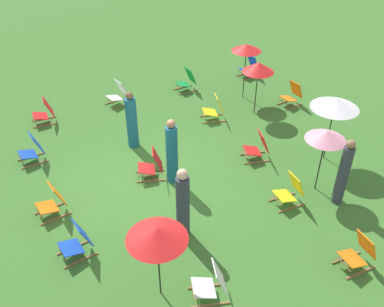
{
  "coord_description": "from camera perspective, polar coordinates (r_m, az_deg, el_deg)",
  "views": [
    {
      "loc": [
        8.55,
        -2.5,
        7.1
      ],
      "look_at": [
        0.0,
        1.2,
        0.5
      ],
      "focal_mm": 39.95,
      "sensor_mm": 36.0,
      "label": 1
    }
  ],
  "objects": [
    {
      "name": "deckchair_3",
      "position": [
        15.57,
        -0.71,
        9.7
      ],
      "size": [
        0.55,
        0.81,
        0.83
      ],
      "rotation": [
        0.0,
        0.0,
        0.1
      ],
      "color": "olive",
      "rests_on": "ground"
    },
    {
      "name": "deckchair_8",
      "position": [
        14.33,
        -19.08,
        5.23
      ],
      "size": [
        0.5,
        0.77,
        0.83
      ],
      "rotation": [
        0.0,
        0.0,
        -0.03
      ],
      "color": "olive",
      "rests_on": "ground"
    },
    {
      "name": "umbrella_1",
      "position": [
        11.8,
        18.6,
        6.37
      ],
      "size": [
        1.27,
        1.27,
        1.89
      ],
      "color": "black",
      "rests_on": "ground"
    },
    {
      "name": "person_1",
      "position": [
        12.3,
        -8.05,
        4.29
      ],
      "size": [
        0.44,
        0.44,
        1.75
      ],
      "rotation": [
        0.0,
        0.0,
        1.01
      ],
      "color": "#195972",
      "rests_on": "ground"
    },
    {
      "name": "umbrella_4",
      "position": [
        14.62,
        7.29,
        13.84
      ],
      "size": [
        1.0,
        1.0,
        1.94
      ],
      "color": "black",
      "rests_on": "ground"
    },
    {
      "name": "deckchair_15",
      "position": [
        14.97,
        13.21,
        7.64
      ],
      "size": [
        0.59,
        0.83,
        0.83
      ],
      "rotation": [
        0.0,
        0.0,
        0.16
      ],
      "color": "olive",
      "rests_on": "ground"
    },
    {
      "name": "deckchair_10",
      "position": [
        12.03,
        8.77,
        0.84
      ],
      "size": [
        0.62,
        0.84,
        0.83
      ],
      "rotation": [
        0.0,
        0.0,
        -0.21
      ],
      "color": "olive",
      "rests_on": "ground"
    },
    {
      "name": "umbrella_2",
      "position": [
        7.62,
        -4.73,
        -10.62
      ],
      "size": [
        1.13,
        1.13,
        1.78
      ],
      "color": "black",
      "rests_on": "ground"
    },
    {
      "name": "deckchair_12",
      "position": [
        9.52,
        -15.08,
        -11.26
      ],
      "size": [
        0.6,
        0.83,
        0.83
      ],
      "rotation": [
        0.0,
        0.0,
        0.18
      ],
      "color": "olive",
      "rests_on": "ground"
    },
    {
      "name": "deckchair_1",
      "position": [
        14.85,
        -9.81,
        7.83
      ],
      "size": [
        0.64,
        0.85,
        0.83
      ],
      "rotation": [
        0.0,
        0.0,
        0.24
      ],
      "color": "olive",
      "rests_on": "ground"
    },
    {
      "name": "deckchair_9",
      "position": [
        11.26,
        -5.35,
        -1.56
      ],
      "size": [
        0.67,
        0.86,
        0.83
      ],
      "rotation": [
        0.0,
        0.0,
        -0.29
      ],
      "color": "olive",
      "rests_on": "ground"
    },
    {
      "name": "deckchair_4",
      "position": [
        10.63,
        -18.1,
        -6.11
      ],
      "size": [
        0.61,
        0.83,
        0.83
      ],
      "rotation": [
        0.0,
        0.0,
        0.18
      ],
      "color": "olive",
      "rests_on": "ground"
    },
    {
      "name": "deckchair_14",
      "position": [
        13.75,
        3.04,
        5.95
      ],
      "size": [
        0.63,
        0.85,
        0.83
      ],
      "rotation": [
        0.0,
        0.0,
        -0.23
      ],
      "color": "olive",
      "rests_on": "ground"
    },
    {
      "name": "deckchair_5",
      "position": [
        12.59,
        -20.51,
        0.48
      ],
      "size": [
        0.58,
        0.82,
        0.83
      ],
      "rotation": [
        0.0,
        0.0,
        0.14
      ],
      "color": "olive",
      "rests_on": "ground"
    },
    {
      "name": "person_2",
      "position": [
        9.29,
        -1.23,
        -6.8
      ],
      "size": [
        0.37,
        0.37,
        1.81
      ],
      "rotation": [
        0.0,
        0.0,
        1.83
      ],
      "color": "#333847",
      "rests_on": "ground"
    },
    {
      "name": "deckchair_2",
      "position": [
        9.63,
        21.38,
        -12.24
      ],
      "size": [
        0.49,
        0.77,
        0.83
      ],
      "rotation": [
        0.0,
        0.0,
        0.02
      ],
      "color": "olive",
      "rests_on": "ground"
    },
    {
      "name": "umbrella_3",
      "position": [
        10.57,
        17.49,
        2.32
      ],
      "size": [
        0.98,
        0.98,
        1.75
      ],
      "color": "black",
      "rests_on": "ground"
    },
    {
      "name": "deckchair_11",
      "position": [
        8.52,
        2.64,
        -16.94
      ],
      "size": [
        0.65,
        0.86,
        0.83
      ],
      "rotation": [
        0.0,
        0.0,
        -0.26
      ],
      "color": "olive",
      "rests_on": "ground"
    },
    {
      "name": "person_0",
      "position": [
        10.79,
        -2.7,
        0.09
      ],
      "size": [
        0.42,
        0.42,
        1.85
      ],
      "rotation": [
        0.0,
        0.0,
        3.73
      ],
      "color": "#195972",
      "rests_on": "ground"
    },
    {
      "name": "deckchair_7",
      "position": [
        16.78,
        7.68,
        11.35
      ],
      "size": [
        0.59,
        0.82,
        0.83
      ],
      "rotation": [
        0.0,
        0.0,
        0.15
      ],
      "color": "olive",
      "rests_on": "ground"
    },
    {
      "name": "umbrella_0",
      "position": [
        13.66,
        8.86,
        11.32
      ],
      "size": [
        1.01,
        1.01,
        1.79
      ],
      "color": "black",
      "rests_on": "ground"
    },
    {
      "name": "deckchair_13",
      "position": [
        10.66,
        12.99,
        -4.91
      ],
      "size": [
        0.48,
        0.76,
        0.83
      ],
      "rotation": [
        0.0,
        0.0,
        -0.01
      ],
      "color": "olive",
      "rests_on": "ground"
    },
    {
      "name": "ground_plane",
      "position": [
        11.39,
        -5.56,
        -3.44
      ],
      "size": [
        40.0,
        40.0,
        0.0
      ],
      "primitive_type": "plane",
      "color": "#386B28"
    },
    {
      "name": "person_3",
      "position": [
        10.74,
        19.56,
        -2.51
      ],
      "size": [
        0.36,
        0.36,
        1.81
      ],
      "rotation": [
        0.0,
        0.0,
        1.13
      ],
      "color": "#333847",
      "rests_on": "ground"
    }
  ]
}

